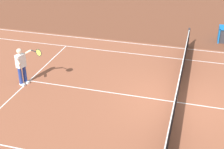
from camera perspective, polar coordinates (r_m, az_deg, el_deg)
The scene contains 5 objects.
ground_plane at distance 12.92m, azimuth 11.30°, elevation -4.81°, with size 60.00×60.00×0.00m, color brown.
court_slab at distance 12.92m, azimuth 11.30°, elevation -4.81°, with size 24.20×11.40×0.00m, color #935138.
court_line_markings at distance 12.92m, azimuth 11.30°, elevation -4.80°, with size 23.85×11.05×0.01m.
tennis_net at distance 12.67m, azimuth 11.50°, elevation -2.93°, with size 0.10×11.70×1.08m.
tennis_player_near at distance 14.01m, azimuth -15.62°, elevation 1.70°, with size 1.18×0.74×1.70m.
Camera 1 is at (-0.48, 10.97, 6.82)m, focal length 51.84 mm.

